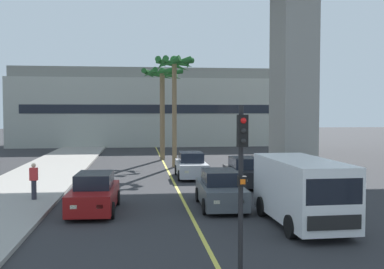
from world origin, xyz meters
TOP-DOWN VIEW (x-y plane):
  - lane_stripe_center at (0.00, 24.00)m, footprint 0.14×56.00m
  - pier_building_backdrop at (0.00, 52.53)m, footprint 33.20×8.04m
  - car_queue_front at (1.43, 15.75)m, footprint 1.91×4.14m
  - car_queue_second at (1.21, 24.50)m, footprint 1.88×4.12m
  - car_queue_third at (-3.81, 15.50)m, footprint 1.96×4.16m
  - car_queue_fourth at (3.76, 21.03)m, footprint 1.84×4.10m
  - delivery_van at (3.72, 12.34)m, footprint 2.25×5.29m
  - traffic_light_median_near at (0.40, 7.45)m, footprint 0.24×0.37m
  - palm_tree_near_median at (0.03, 35.06)m, footprint 3.56×3.64m
  - palm_tree_mid_median at (0.64, 29.90)m, footprint 2.94×2.97m
  - pedestrian_mid_block at (-6.65, 17.67)m, footprint 0.34×0.22m

SIDE VIEW (x-z plane):
  - lane_stripe_center at x=0.00m, z-range 0.00..0.01m
  - car_queue_front at x=1.43m, z-range -0.06..1.50m
  - car_queue_second at x=1.21m, z-range -0.06..1.50m
  - car_queue_third at x=-3.81m, z-range -0.06..1.50m
  - car_queue_fourth at x=3.76m, z-range -0.06..1.50m
  - pedestrian_mid_block at x=-6.65m, z-range 0.19..1.81m
  - delivery_van at x=3.72m, z-range 0.11..2.47m
  - traffic_light_median_near at x=0.40m, z-range 0.61..4.81m
  - pier_building_backdrop at x=0.00m, z-range -0.06..9.06m
  - palm_tree_near_median at x=0.03m, z-range 2.35..10.10m
  - palm_tree_mid_median at x=0.64m, z-range 2.75..10.86m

